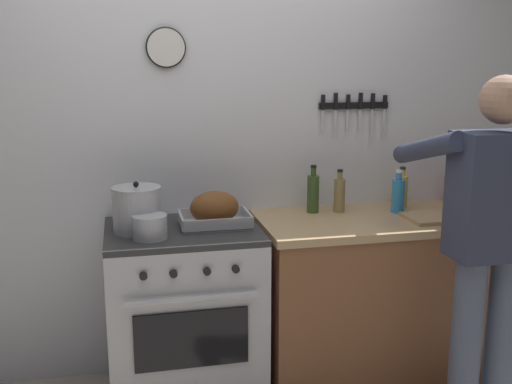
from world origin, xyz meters
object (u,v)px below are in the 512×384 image
object	(u,v)px
cutting_board	(440,217)
bottle_hot_sauce	(448,189)
stove	(185,313)
bottle_olive_oil	(313,193)
bottle_soy_sauce	(459,192)
person_cook	(490,235)
bottle_cooking_oil	(402,191)
stock_pot	(137,209)
roasting_pan	(214,210)
saucepan	(150,227)
bottle_vinegar	(339,194)
bottle_dish_soap	(398,195)

from	to	relation	value
cutting_board	bottle_hot_sauce	size ratio (longest dim) A/B	1.71
stove	bottle_hot_sauce	bearing A→B (deg)	6.67
bottle_olive_oil	bottle_soy_sauce	size ratio (longest dim) A/B	1.17
stove	person_cook	distance (m)	1.53
bottle_hot_sauce	bottle_cooking_oil	bearing A→B (deg)	-176.84
cutting_board	bottle_cooking_oil	distance (m)	0.31
person_cook	stock_pot	bearing A→B (deg)	75.90
stove	cutting_board	size ratio (longest dim) A/B	2.50
stove	cutting_board	bearing A→B (deg)	-4.95
stove	bottle_soy_sauce	distance (m)	1.65
person_cook	cutting_board	distance (m)	0.49
bottle_hot_sauce	roasting_pan	bearing A→B (deg)	-173.04
saucepan	bottle_hot_sauce	xyz separation A→B (m)	(1.72, 0.32, 0.03)
person_cook	bottle_cooking_oil	xyz separation A→B (m)	(-0.06, 0.77, 0.05)
bottle_olive_oil	bottle_soy_sauce	xyz separation A→B (m)	(0.83, -0.10, -0.02)
stove	person_cook	xyz separation A→B (m)	(1.31, -0.60, 0.50)
saucepan	bottle_olive_oil	size ratio (longest dim) A/B	0.62
saucepan	bottle_vinegar	xyz separation A→B (m)	(1.04, 0.29, 0.04)
stock_pot	bottle_dish_soap	xyz separation A→B (m)	(1.40, 0.07, -0.01)
bottle_hot_sauce	bottle_soy_sauce	distance (m)	0.11
bottle_soy_sauce	stove	bearing A→B (deg)	-177.36
bottle_dish_soap	bottle_soy_sauce	bearing A→B (deg)	0.87
person_cook	stock_pot	size ratio (longest dim) A/B	6.66
roasting_pan	bottle_dish_soap	size ratio (longest dim) A/B	1.49
stock_pot	bottle_hot_sauce	world-z (taller)	stock_pot
saucepan	bottle_soy_sauce	world-z (taller)	bottle_soy_sauce
person_cook	roasting_pan	xyz separation A→B (m)	(-1.15, 0.62, 0.03)
bottle_dish_soap	bottle_vinegar	bearing A→B (deg)	165.45
saucepan	bottle_hot_sauce	world-z (taller)	bottle_hot_sauce
stock_pot	bottle_vinegar	bearing A→B (deg)	7.88
stock_pot	bottle_olive_oil	bearing A→B (deg)	10.48
saucepan	roasting_pan	bearing A→B (deg)	24.93
bottle_soy_sauce	cutting_board	bearing A→B (deg)	-138.79
bottle_cooking_oil	bottle_vinegar	distance (m)	0.38
bottle_olive_oil	bottle_cooking_oil	xyz separation A→B (m)	(0.52, -0.01, -0.01)
roasting_pan	stove	bearing A→B (deg)	-175.75
cutting_board	bottle_vinegar	size ratio (longest dim) A/B	1.51
bottle_cooking_oil	bottle_dish_soap	bearing A→B (deg)	-125.26
saucepan	stove	bearing A→B (deg)	40.49
stove	saucepan	bearing A→B (deg)	-139.51
bottle_cooking_oil	bottle_soy_sauce	bearing A→B (deg)	-17.27
saucepan	bottle_soy_sauce	size ratio (longest dim) A/B	0.73
roasting_pan	stock_pot	distance (m)	0.38
stove	bottle_cooking_oil	world-z (taller)	bottle_cooking_oil
saucepan	person_cook	bearing A→B (deg)	-17.37
person_cook	saucepan	size ratio (longest dim) A/B	10.15
saucepan	bottle_olive_oil	distance (m)	0.95
person_cook	bottle_olive_oil	distance (m)	0.97
stove	bottle_dish_soap	distance (m)	1.31
stove	bottle_hot_sauce	world-z (taller)	bottle_hot_sauce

